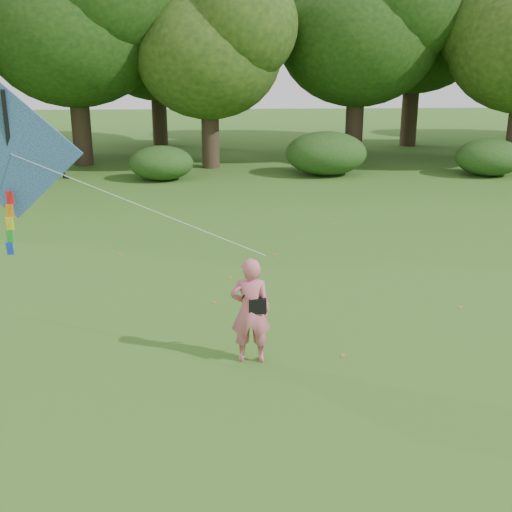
{
  "coord_description": "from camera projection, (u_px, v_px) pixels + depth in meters",
  "views": [
    {
      "loc": [
        -1.39,
        -9.53,
        5.25
      ],
      "look_at": [
        -0.82,
        2.0,
        1.5
      ],
      "focal_mm": 45.0,
      "sensor_mm": 36.0,
      "label": 1
    }
  ],
  "objects": [
    {
      "name": "bystander_left",
      "position": [
        62.0,
        159.0,
        26.72
      ],
      "size": [
        1.02,
        0.92,
        1.7
      ],
      "primitive_type": "imported",
      "rotation": [
        0.0,
        0.0,
        0.42
      ],
      "color": "#2A2937",
      "rests_on": "ground"
    },
    {
      "name": "flying_kite",
      "position": [
        10.0,
        156.0,
        12.23
      ],
      "size": [
        6.12,
        2.74,
        3.38
      ],
      "color": "#24569E",
      "rests_on": "ground"
    },
    {
      "name": "tree_line",
      "position": [
        286.0,
        40.0,
        30.82
      ],
      "size": [
        54.7,
        15.3,
        9.48
      ],
      "color": "#3A2D1E",
      "rests_on": "ground"
    },
    {
      "name": "man_kite_flyer",
      "position": [
        250.0,
        311.0,
        11.02
      ],
      "size": [
        0.71,
        0.48,
        1.9
      ],
      "primitive_type": "imported",
      "rotation": [
        0.0,
        0.0,
        3.11
      ],
      "color": "#CB5F71",
      "rests_on": "ground"
    },
    {
      "name": "fallen_leaves",
      "position": [
        234.0,
        304.0,
        13.77
      ],
      "size": [
        9.33,
        13.17,
        0.01
      ],
      "color": "#935D28",
      "rests_on": "ground"
    },
    {
      "name": "crossbody_bag",
      "position": [
        257.0,
        304.0,
        10.96
      ],
      "size": [
        0.43,
        0.2,
        0.73
      ],
      "color": "black",
      "rests_on": "ground"
    },
    {
      "name": "ground",
      "position": [
        310.0,
        377.0,
        10.74
      ],
      "size": [
        100.0,
        100.0,
        0.0
      ],
      "primitive_type": "plane",
      "color": "#265114",
      "rests_on": "ground"
    },
    {
      "name": "shrub_band",
      "position": [
        240.0,
        157.0,
        27.16
      ],
      "size": [
        39.15,
        3.22,
        1.88
      ],
      "color": "#264919",
      "rests_on": "ground"
    }
  ]
}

